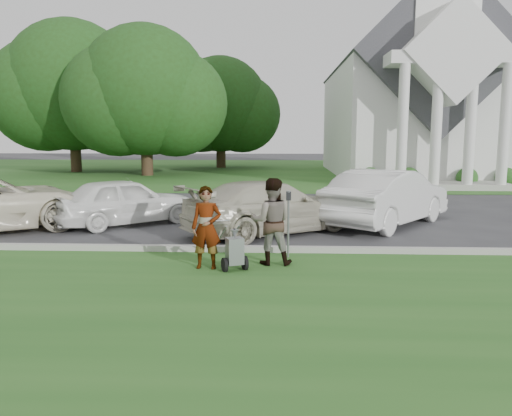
# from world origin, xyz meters

# --- Properties ---
(ground) EXTENTS (120.00, 120.00, 0.00)m
(ground) POSITION_xyz_m (0.00, 0.00, 0.00)
(ground) COLOR #333335
(ground) RESTS_ON ground
(grass_strip) EXTENTS (80.00, 7.00, 0.01)m
(grass_strip) POSITION_xyz_m (0.00, -3.00, 0.01)
(grass_strip) COLOR #25561D
(grass_strip) RESTS_ON ground
(church_lawn) EXTENTS (80.00, 30.00, 0.01)m
(church_lawn) POSITION_xyz_m (0.00, 27.00, 0.01)
(church_lawn) COLOR #25561D
(church_lawn) RESTS_ON ground
(curb) EXTENTS (80.00, 0.18, 0.15)m
(curb) POSITION_xyz_m (0.00, 0.55, 0.07)
(curb) COLOR #9E9E93
(curb) RESTS_ON ground
(church) EXTENTS (9.19, 19.00, 24.10)m
(church) POSITION_xyz_m (9.00, 23.11, 5.94)
(church) COLOR white
(church) RESTS_ON ground
(tree_left) EXTENTS (10.63, 8.40, 9.71)m
(tree_left) POSITION_xyz_m (-8.01, 21.99, 5.11)
(tree_left) COLOR #332316
(tree_left) RESTS_ON ground
(tree_far) EXTENTS (11.64, 9.20, 10.73)m
(tree_far) POSITION_xyz_m (-14.01, 24.99, 5.69)
(tree_far) COLOR #332316
(tree_far) RESTS_ON ground
(tree_back) EXTENTS (9.61, 7.60, 8.89)m
(tree_back) POSITION_xyz_m (-4.01, 29.99, 4.73)
(tree_back) COLOR #332316
(tree_back) RESTS_ON ground
(striping_cart) EXTENTS (0.75, 1.05, 0.91)m
(striping_cart) POSITION_xyz_m (-0.22, -1.04, 0.39)
(striping_cart) COLOR black
(striping_cart) RESTS_ON ground
(person_left) EXTENTS (0.63, 0.43, 1.67)m
(person_left) POSITION_xyz_m (-0.79, -0.90, 0.84)
(person_left) COLOR #999999
(person_left) RESTS_ON ground
(person_right) EXTENTS (0.89, 0.69, 1.80)m
(person_right) POSITION_xyz_m (0.51, -0.50, 0.90)
(person_right) COLOR #999999
(person_right) RESTS_ON ground
(parking_meter_near) EXTENTS (0.11, 0.10, 1.49)m
(parking_meter_near) POSITION_xyz_m (0.87, 0.09, 0.94)
(parking_meter_near) COLOR gray
(parking_meter_near) RESTS_ON ground
(car_b) EXTENTS (4.31, 3.99, 1.43)m
(car_b) POSITION_xyz_m (-3.94, 3.94, 0.72)
(car_b) COLOR white
(car_b) RESTS_ON ground
(car_c) EXTENTS (5.22, 4.59, 1.45)m
(car_c) POSITION_xyz_m (0.43, 2.88, 0.72)
(car_c) COLOR beige
(car_c) RESTS_ON ground
(car_d) EXTENTS (4.54, 5.09, 1.68)m
(car_d) POSITION_xyz_m (3.92, 4.25, 0.84)
(car_d) COLOR silver
(car_d) RESTS_ON ground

